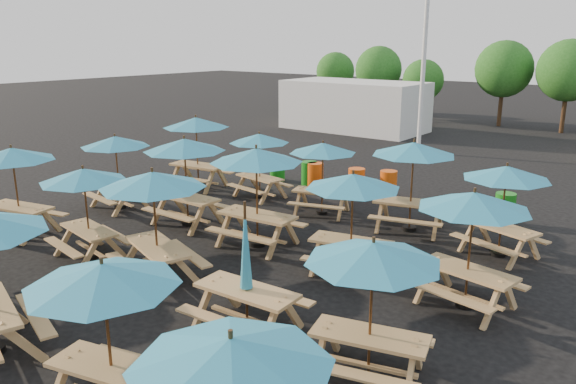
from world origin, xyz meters
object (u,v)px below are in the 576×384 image
Objects in this scene: picnic_unit_10 at (256,161)px; waste_bin_5 at (505,209)px; waste_bin_4 at (388,184)px; picnic_unit_6 at (185,150)px; picnic_unit_12 at (103,284)px; picnic_unit_9 at (153,186)px; picnic_unit_19 at (506,178)px; waste_bin_0 at (277,169)px; picnic_unit_17 at (373,260)px; picnic_unit_13 at (246,279)px; picnic_unit_7 at (259,142)px; picnic_unit_11 at (323,152)px; picnic_unit_5 at (84,180)px; picnic_unit_18 at (473,207)px; waste_bin_2 at (315,176)px; picnic_unit_2 at (115,146)px; picnic_unit_16 at (231,364)px; picnic_unit_14 at (353,187)px; waste_bin_3 at (356,181)px; picnic_unit_3 at (196,126)px; picnic_unit_15 at (414,154)px; waste_bin_1 at (309,174)px; picnic_unit_1 at (12,159)px.

waste_bin_5 is (4.41, 5.69, -1.77)m from picnic_unit_10.
picnic_unit_6 is at bearing -117.18° from waste_bin_4.
picnic_unit_10 is 6.90m from picnic_unit_12.
picnic_unit_9 is 1.10× the size of picnic_unit_19.
picnic_unit_9 is 3.13× the size of waste_bin_0.
picnic_unit_13 is at bearing 165.73° from picnic_unit_17.
picnic_unit_11 reaches higher than picnic_unit_7.
picnic_unit_18 reaches higher than picnic_unit_5.
picnic_unit_10 is 2.83× the size of waste_bin_2.
picnic_unit_10 is 3.29m from picnic_unit_11.
picnic_unit_6 reaches higher than picnic_unit_7.
picnic_unit_13 is at bearing -83.83° from picnic_unit_11.
picnic_unit_2 reaches higher than picnic_unit_19.
picnic_unit_9 is 9.55m from waste_bin_0.
picnic_unit_9 is 1.07× the size of picnic_unit_16.
picnic_unit_14 reaches higher than picnic_unit_17.
waste_bin_3 is at bearing 178.62° from waste_bin_5.
picnic_unit_3 is at bearing -151.51° from waste_bin_3.
picnic_unit_10 is at bearing 102.51° from picnic_unit_9.
picnic_unit_15 reaches higher than waste_bin_1.
picnic_unit_12 is 2.80× the size of waste_bin_3.
picnic_unit_11 reaches higher than waste_bin_2.
picnic_unit_11 is 5.36m from picnic_unit_19.
picnic_unit_19 reaches higher than picnic_unit_7.
waste_bin_2 is 2.67m from waste_bin_4.
picnic_unit_14 is at bearing -171.75° from picnic_unit_18.
picnic_unit_16 is 13.88m from waste_bin_4.
waste_bin_0 is at bearing 146.32° from picnic_unit_15.
picnic_unit_15 reaches higher than picnic_unit_14.
picnic_unit_12 is 2.80× the size of waste_bin_0.
picnic_unit_9 reaches higher than picnic_unit_2.
picnic_unit_1 is at bearing -171.86° from picnic_unit_14.
picnic_unit_19 is (-0.09, 6.47, -0.01)m from picnic_unit_17.
picnic_unit_18 is (0.28, 3.32, 0.08)m from picnic_unit_17.
picnic_unit_13 is at bearing 77.75° from picnic_unit_12.
picnic_unit_7 is 0.86× the size of picnic_unit_10.
picnic_unit_15 is 7.36m from picnic_unit_17.
picnic_unit_2 is at bearing 167.70° from picnic_unit_14.
picnic_unit_3 is at bearing -164.70° from picnic_unit_7.
picnic_unit_2 is (0.03, 3.15, -0.10)m from picnic_unit_1.
picnic_unit_14 is at bearing 8.12° from picnic_unit_2.
picnic_unit_16 is at bearing -57.24° from waste_bin_1.
picnic_unit_19 is at bearing -23.65° from picnic_unit_15.
picnic_unit_15 is 2.61m from picnic_unit_19.
picnic_unit_5 is at bearing -108.43° from waste_bin_4.
waste_bin_3 is (-0.58, 5.81, -1.77)m from picnic_unit_10.
picnic_unit_11 is 2.77× the size of waste_bin_0.
picnic_unit_13 is at bearing -61.70° from waste_bin_2.
picnic_unit_1 is 6.42m from picnic_unit_3.
picnic_unit_17 is 2.81× the size of waste_bin_4.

